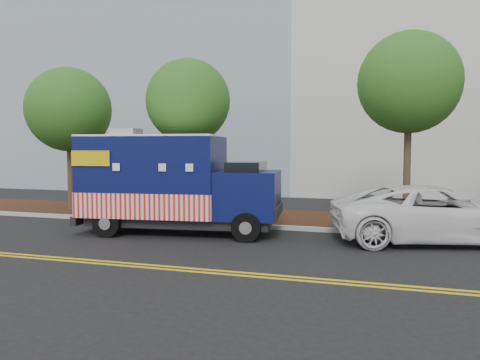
% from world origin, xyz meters
% --- Properties ---
extents(ground, '(120.00, 120.00, 0.00)m').
position_xyz_m(ground, '(0.00, 0.00, 0.00)').
color(ground, black).
rests_on(ground, ground).
extents(curb, '(120.00, 0.18, 0.15)m').
position_xyz_m(curb, '(0.00, 1.40, 0.07)').
color(curb, '#9E9E99').
rests_on(curb, ground).
extents(mulch_strip, '(120.00, 4.00, 0.15)m').
position_xyz_m(mulch_strip, '(0.00, 3.50, 0.07)').
color(mulch_strip, black).
rests_on(mulch_strip, ground).
extents(centerline_near, '(120.00, 0.10, 0.01)m').
position_xyz_m(centerline_near, '(0.00, -4.45, 0.01)').
color(centerline_near, gold).
rests_on(centerline_near, ground).
extents(centerline_far, '(120.00, 0.10, 0.01)m').
position_xyz_m(centerline_far, '(0.00, -4.70, 0.01)').
color(centerline_far, gold).
rests_on(centerline_far, ground).
extents(tree_a, '(3.70, 3.70, 6.41)m').
position_xyz_m(tree_a, '(-6.20, 3.03, 4.55)').
color(tree_a, '#38281C').
rests_on(tree_a, ground).
extents(tree_b, '(3.35, 3.35, 6.41)m').
position_xyz_m(tree_b, '(-0.34, 2.70, 4.72)').
color(tree_b, '#38281C').
rests_on(tree_b, ground).
extents(tree_c, '(3.70, 3.70, 7.11)m').
position_xyz_m(tree_c, '(7.98, 3.63, 5.24)').
color(tree_c, '#38281C').
rests_on(tree_c, ground).
extents(sign_post, '(0.06, 0.06, 2.40)m').
position_xyz_m(sign_post, '(-2.83, 1.91, 1.20)').
color(sign_post, '#473828').
rests_on(sign_post, ground).
extents(food_truck, '(6.97, 3.30, 3.54)m').
position_xyz_m(food_truck, '(0.27, -0.27, 1.60)').
color(food_truck, black).
rests_on(food_truck, ground).
extents(white_car, '(6.79, 4.35, 1.74)m').
position_xyz_m(white_car, '(8.71, 0.66, 0.87)').
color(white_car, white).
rests_on(white_car, ground).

